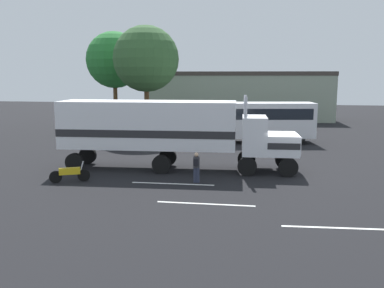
% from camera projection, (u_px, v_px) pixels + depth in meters
% --- Properties ---
extents(ground_plane, '(120.00, 120.00, 0.00)m').
position_uv_depth(ground_plane, '(285.00, 173.00, 24.43)').
color(ground_plane, black).
extents(lane_stripe_near, '(4.40, 0.29, 0.01)m').
position_uv_depth(lane_stripe_near, '(173.00, 184.00, 22.03)').
color(lane_stripe_near, silver).
rests_on(lane_stripe_near, ground_plane).
extents(lane_stripe_mid, '(4.40, 0.24, 0.01)m').
position_uv_depth(lane_stripe_mid, '(206.00, 204.00, 18.57)').
color(lane_stripe_mid, silver).
rests_on(lane_stripe_mid, ground_plane).
extents(lane_stripe_far, '(4.40, 0.47, 0.01)m').
position_uv_depth(lane_stripe_far, '(341.00, 228.00, 15.63)').
color(lane_stripe_far, silver).
rests_on(lane_stripe_far, ground_plane).
extents(semi_truck, '(14.30, 3.69, 4.50)m').
position_uv_depth(semi_truck, '(166.00, 128.00, 25.01)').
color(semi_truck, white).
rests_on(semi_truck, ground_plane).
extents(person_bystander, '(0.34, 0.45, 1.63)m').
position_uv_depth(person_bystander, '(196.00, 166.00, 22.16)').
color(person_bystander, '#2D3347').
rests_on(person_bystander, ground_plane).
extents(parked_bus, '(11.28, 4.41, 3.40)m').
position_uv_depth(parked_bus, '(248.00, 118.00, 35.28)').
color(parked_bus, silver).
rests_on(parked_bus, ground_plane).
extents(parked_car, '(4.64, 2.52, 1.57)m').
position_uv_depth(parked_car, '(122.00, 137.00, 33.33)').
color(parked_car, black).
rests_on(parked_car, ground_plane).
extents(motorcycle, '(1.95, 0.98, 1.12)m').
position_uv_depth(motorcycle, '(70.00, 173.00, 22.30)').
color(motorcycle, black).
rests_on(motorcycle, ground_plane).
extents(tree_left, '(6.00, 6.00, 10.15)m').
position_uv_depth(tree_left, '(146.00, 59.00, 37.83)').
color(tree_left, brown).
rests_on(tree_left, ground_plane).
extents(tree_center, '(5.93, 5.93, 10.25)m').
position_uv_depth(tree_center, '(114.00, 60.00, 44.02)').
color(tree_center, brown).
rests_on(tree_center, ground_plane).
extents(building_backdrop, '(23.28, 7.45, 6.14)m').
position_uv_depth(building_backdrop, '(240.00, 94.00, 53.68)').
color(building_backdrop, gray).
rests_on(building_backdrop, ground_plane).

